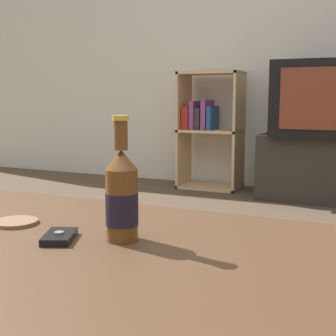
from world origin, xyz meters
The scene contains 6 objects.
back_wall centered at (0.00, 3.02, 1.30)m, with size 8.00×0.05×2.60m.
coffee_table centered at (0.00, 0.00, 0.38)m, with size 1.05×0.80×0.44m.
bookshelf centered at (-0.68, 2.81, 0.49)m, with size 0.48×0.30×0.91m.
beer_bottle centered at (0.10, 0.11, 0.52)m, with size 0.06×0.06×0.24m.
cell_phone centered at (-0.02, 0.06, 0.44)m, with size 0.09×0.11×0.02m.
coaster centered at (-0.18, 0.11, 0.44)m, with size 0.10×0.10×0.01m.
Camera 1 is at (0.54, -0.67, 0.71)m, focal length 50.00 mm.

